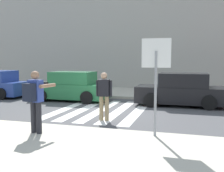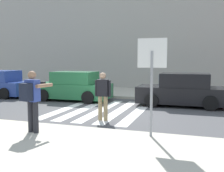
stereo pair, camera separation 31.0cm
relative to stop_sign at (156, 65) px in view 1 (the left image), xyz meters
The scene contains 14 objects.
ground_plane 4.97m from the stop_sign, 128.05° to the left, with size 120.00×120.00×0.00m, color #4C4C4F.
sidewalk_near 4.31m from the stop_sign, 136.78° to the right, with size 60.00×6.00×0.14m, color beige.
sidewalk_far 10.16m from the stop_sign, 106.28° to the left, with size 60.00×4.80×0.14m, color beige.
building_facade_far 14.34m from the stop_sign, 101.32° to the left, with size 56.00×4.00×7.31m, color #ADA89E.
crosswalk_stripe_0 6.13m from the stop_sign, 139.37° to the left, with size 0.44×5.20×0.01m, color silver.
crosswalk_stripe_1 5.59m from the stop_sign, 133.63° to the left, with size 0.44×5.20×0.01m, color silver.
crosswalk_stripe_2 5.11m from the stop_sign, 126.55° to the left, with size 0.44×5.20×0.01m, color silver.
crosswalk_stripe_3 4.72m from the stop_sign, 117.89° to the left, with size 0.44×5.20×0.01m, color silver.
crosswalk_stripe_4 4.44m from the stop_sign, 107.60° to the left, with size 0.44×5.20×0.01m, color silver.
stop_sign is the anchor object (origin of this frame).
photographer_with_backpack 3.39m from the stop_sign, 167.88° to the right, with size 0.68×0.91×1.72m.
pedestrian_crossing 2.97m from the stop_sign, 137.50° to the left, with size 0.58×0.28×1.72m.
parked_car_green 7.96m from the stop_sign, 131.62° to the left, with size 4.10×1.92×1.55m.
parked_car_black 6.03m from the stop_sign, 85.34° to the left, with size 4.10×1.92×1.55m.
Camera 1 is at (3.63, -10.48, 2.16)m, focal length 42.00 mm.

